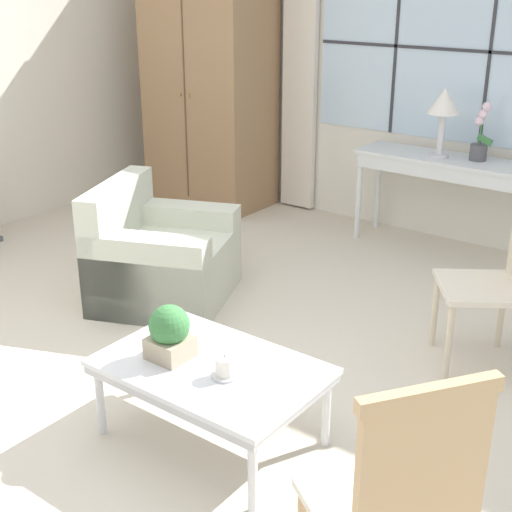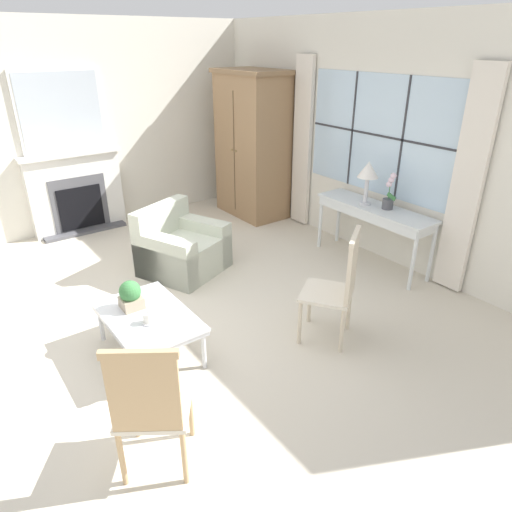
# 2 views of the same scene
# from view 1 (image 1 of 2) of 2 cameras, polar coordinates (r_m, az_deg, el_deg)

# --- Properties ---
(ground_plane) EXTENTS (14.00, 14.00, 0.00)m
(ground_plane) POSITION_cam_1_polar(r_m,az_deg,el_deg) (3.81, -5.93, -10.64)
(ground_plane) COLOR beige
(wall_back_windowed) EXTENTS (7.20, 0.14, 2.80)m
(wall_back_windowed) POSITION_cam_1_polar(r_m,az_deg,el_deg) (5.83, 14.65, 14.78)
(wall_back_windowed) COLOR silver
(wall_back_windowed) RESTS_ON ground_plane
(armoire) EXTENTS (1.17, 0.71, 2.14)m
(armoire) POSITION_cam_1_polar(r_m,az_deg,el_deg) (6.58, -3.76, 13.40)
(armoire) COLOR #93704C
(armoire) RESTS_ON ground_plane
(console_table) EXTENTS (1.52, 0.42, 0.74)m
(console_table) POSITION_cam_1_polar(r_m,az_deg,el_deg) (5.58, 15.72, 6.65)
(console_table) COLOR silver
(console_table) RESTS_ON ground_plane
(table_lamp) EXTENTS (0.25, 0.25, 0.52)m
(table_lamp) POSITION_cam_1_polar(r_m,az_deg,el_deg) (5.49, 14.82, 11.62)
(table_lamp) COLOR silver
(table_lamp) RESTS_ON console_table
(potted_orchid) EXTENTS (0.16, 0.13, 0.43)m
(potted_orchid) POSITION_cam_1_polar(r_m,az_deg,el_deg) (5.53, 17.49, 8.91)
(potted_orchid) COLOR #4C4C51
(potted_orchid) RESTS_ON console_table
(armchair_upholstered) EXTENTS (1.07, 1.10, 0.78)m
(armchair_upholstered) POSITION_cam_1_polar(r_m,az_deg,el_deg) (4.73, -7.61, -0.32)
(armchair_upholstered) COLOR beige
(armchair_upholstered) RESTS_ON ground_plane
(side_chair_wooden) EXTENTS (0.61, 0.61, 1.06)m
(side_chair_wooden) POSITION_cam_1_polar(r_m,az_deg,el_deg) (3.99, 19.24, -0.71)
(side_chair_wooden) COLOR beige
(side_chair_wooden) RESTS_ON ground_plane
(accent_chair_wooden) EXTENTS (0.61, 0.61, 1.03)m
(accent_chair_wooden) POSITION_cam_1_polar(r_m,az_deg,el_deg) (2.29, 11.45, -18.62)
(accent_chair_wooden) COLOR beige
(accent_chair_wooden) RESTS_ON ground_plane
(coffee_table) EXTENTS (0.99, 0.66, 0.40)m
(coffee_table) POSITION_cam_1_polar(r_m,az_deg,el_deg) (3.26, -3.63, -9.28)
(coffee_table) COLOR silver
(coffee_table) RESTS_ON ground_plane
(potted_plant_small) EXTENTS (0.19, 0.19, 0.26)m
(potted_plant_small) POSITION_cam_1_polar(r_m,az_deg,el_deg) (3.25, -6.92, -6.09)
(potted_plant_small) COLOR tan
(potted_plant_small) RESTS_ON coffee_table
(pillar_candle) EXTENTS (0.12, 0.12, 0.11)m
(pillar_candle) POSITION_cam_1_polar(r_m,az_deg,el_deg) (3.13, -2.49, -8.94)
(pillar_candle) COLOR silver
(pillar_candle) RESTS_ON coffee_table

